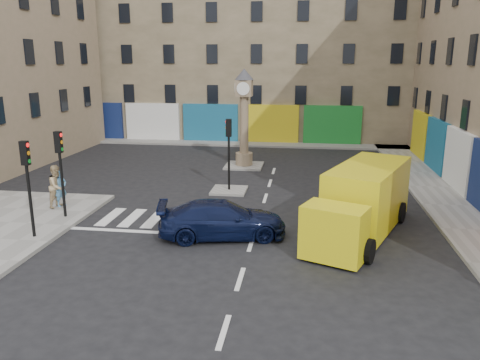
% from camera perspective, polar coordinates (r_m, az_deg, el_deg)
% --- Properties ---
extents(ground, '(120.00, 120.00, 0.00)m').
position_cam_1_polar(ground, '(16.88, 0.98, -9.00)').
color(ground, black).
rests_on(ground, ground).
extents(sidewalk_right, '(2.60, 30.00, 0.15)m').
position_cam_1_polar(sidewalk_right, '(27.10, 22.33, -0.87)').
color(sidewalk_right, gray).
rests_on(sidewalk_right, ground).
extents(sidewalk_far, '(32.00, 2.40, 0.15)m').
position_cam_1_polar(sidewalk_far, '(38.61, -0.85, 4.50)').
color(sidewalk_far, gray).
rests_on(sidewalk_far, ground).
extents(island_near, '(1.80, 1.80, 0.12)m').
position_cam_1_polar(island_near, '(24.62, -1.34, -1.27)').
color(island_near, gray).
rests_on(island_near, ground).
extents(island_far, '(2.40, 2.40, 0.12)m').
position_cam_1_polar(island_far, '(30.37, 0.49, 1.76)').
color(island_far, gray).
rests_on(island_far, ground).
extents(building_far, '(32.00, 10.00, 17.00)m').
position_cam_1_polar(building_far, '(43.82, 0.33, 16.74)').
color(building_far, gray).
rests_on(building_far, ground).
extents(traffic_light_left_near, '(0.28, 0.22, 3.70)m').
position_cam_1_polar(traffic_light_left_near, '(19.06, -24.51, 0.71)').
color(traffic_light_left_near, black).
rests_on(traffic_light_left_near, sidewalk_left).
extents(traffic_light_left_far, '(0.28, 0.22, 3.70)m').
position_cam_1_polar(traffic_light_left_far, '(21.07, -21.08, 2.25)').
color(traffic_light_left_far, black).
rests_on(traffic_light_left_far, sidewalk_left).
extents(traffic_light_island, '(0.28, 0.22, 3.70)m').
position_cam_1_polar(traffic_light_island, '(24.06, -1.38, 4.54)').
color(traffic_light_island, black).
rests_on(traffic_light_island, island_near).
extents(clock_pillar, '(1.20, 1.20, 6.10)m').
position_cam_1_polar(clock_pillar, '(29.80, 0.51, 8.31)').
color(clock_pillar, '#91775F').
rests_on(clock_pillar, island_far).
extents(navy_sedan, '(5.25, 3.06, 1.43)m').
position_cam_1_polar(navy_sedan, '(18.22, -2.18, -4.81)').
color(navy_sedan, black).
rests_on(navy_sedan, ground).
extents(yellow_van, '(4.76, 7.50, 2.63)m').
position_cam_1_polar(yellow_van, '(19.09, 14.68, -2.51)').
color(yellow_van, yellow).
rests_on(yellow_van, ground).
extents(pedestrian_blue, '(0.63, 0.72, 1.67)m').
position_cam_1_polar(pedestrian_blue, '(23.03, -21.02, -0.97)').
color(pedestrian_blue, '#508AB8').
rests_on(pedestrian_blue, sidewalk_left).
extents(pedestrian_tan, '(0.93, 1.09, 1.96)m').
position_cam_1_polar(pedestrian_tan, '(22.92, -21.38, -0.70)').
color(pedestrian_tan, tan).
rests_on(pedestrian_tan, sidewalk_left).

